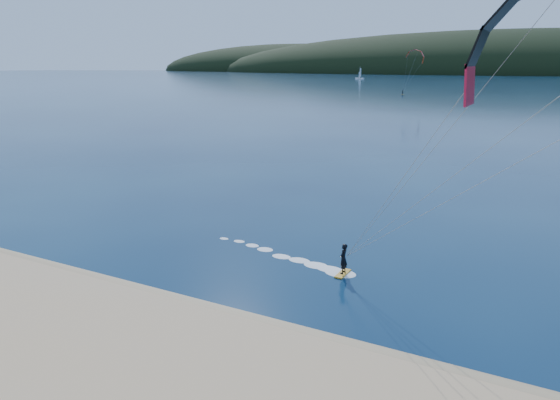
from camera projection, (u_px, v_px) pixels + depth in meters
name	position (u px, v px, depth m)	size (l,w,h in m)	color
ground	(102.00, 346.00, 23.14)	(1800.00, 1800.00, 0.00)	#081B3B
wet_sand	(167.00, 305.00, 26.97)	(220.00, 2.50, 0.10)	#997B59
headland	(542.00, 74.00, 659.09)	(1200.00, 310.00, 140.00)	black
kitesurfer_far	(415.00, 60.00, 202.90)	(9.76, 6.69, 17.16)	#C18516
sailboat	(360.00, 78.00, 425.41)	(7.36, 4.67, 10.36)	white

